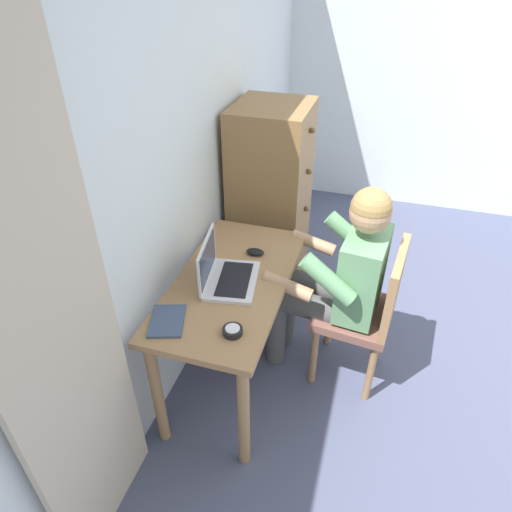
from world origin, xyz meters
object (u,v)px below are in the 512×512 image
desk (232,298)px  laptop (224,273)px  computer_mouse (255,252)px  notebook_pad (167,321)px  desk_clock (233,331)px  chair (368,309)px  person_seated (338,274)px  dresser (270,204)px

desk → laptop: (-0.02, 0.03, 0.17)m
computer_mouse → notebook_pad: size_ratio=0.48×
computer_mouse → desk_clock: size_ratio=1.11×
desk → chair: size_ratio=1.23×
person_seated → computer_mouse: size_ratio=12.09×
chair → computer_mouse: size_ratio=8.91×
dresser → laptop: size_ratio=3.56×
chair → laptop: laptop is taller
chair → laptop: bearing=110.1°
desk → computer_mouse: computer_mouse is taller
dresser → notebook_pad: bearing=174.7°
desk → desk_clock: desk_clock is taller
laptop → desk_clock: (-0.34, -0.16, -0.04)m
desk_clock → notebook_pad: bearing=93.2°
dresser → person_seated: (-0.68, -0.56, 0.02)m
computer_mouse → desk: bearing=169.7°
desk → dresser: 0.95m
desk → chair: (0.24, -0.69, -0.10)m
desk_clock → laptop: bearing=25.9°
laptop → dresser: bearing=1.3°
dresser → computer_mouse: size_ratio=13.38×
desk → dresser: dresser is taller
notebook_pad → desk_clock: bearing=-104.8°
chair → desk_clock: 0.85m
person_seated → desk_clock: bearing=148.7°
desk_clock → chair: bearing=-42.9°
computer_mouse → desk_clock: 0.62m
laptop → person_seated: bearing=-62.4°
person_seated → computer_mouse: person_seated is taller
dresser → desk_clock: (-1.30, -0.19, 0.07)m
desk → chair: bearing=-70.8°
chair → computer_mouse: (0.01, 0.64, 0.24)m
person_seated → notebook_pad: bearing=132.9°
computer_mouse → desk_clock: bearing=-171.5°
chair → computer_mouse: bearing=88.9°
dresser → laptop: dresser is taller
desk → notebook_pad: notebook_pad is taller
computer_mouse → laptop: bearing=164.6°
desk_clock → computer_mouse: bearing=7.7°
dresser → computer_mouse: bearing=-171.6°
dresser → chair: size_ratio=1.50×
desk → laptop: size_ratio=2.92×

